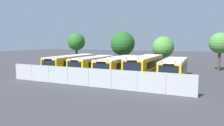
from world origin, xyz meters
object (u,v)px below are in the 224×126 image
at_px(school_bus_1, 93,64).
at_px(tree_1, 123,43).
at_px(school_bus_0, 72,63).
at_px(school_bus_2, 119,65).
at_px(tree_2, 164,47).
at_px(tree_0, 76,42).
at_px(school_bus_3, 145,66).
at_px(school_bus_4, 174,68).
at_px(tree_3, 221,43).

xyz_separation_m(school_bus_1, tree_1, (0.20, 10.55, 2.89)).
height_order(school_bus_0, school_bus_1, school_bus_0).
distance_m(school_bus_2, tree_1, 11.05).
distance_m(school_bus_1, tree_2, 12.09).
xyz_separation_m(tree_0, tree_1, (9.97, 0.60, -0.23)).
bearing_deg(tree_0, school_bus_1, -45.52).
xyz_separation_m(school_bus_1, tree_2, (8.05, 8.71, 2.35)).
xyz_separation_m(school_bus_1, tree_0, (-9.77, 9.95, 3.13)).
relative_size(school_bus_1, school_bus_3, 0.91).
xyz_separation_m(school_bus_4, tree_1, (-10.74, 10.32, 2.89)).
bearing_deg(school_bus_3, school_bus_1, 4.38).
xyz_separation_m(school_bus_0, school_bus_3, (11.17, 0.11, 0.09)).
height_order(school_bus_3, tree_3, tree_3).
relative_size(tree_0, tree_2, 1.17).
bearing_deg(school_bus_2, tree_1, -71.77).
bearing_deg(school_bus_1, tree_0, -44.61).
distance_m(school_bus_0, tree_0, 11.70).
distance_m(school_bus_3, tree_3, 13.78).
height_order(school_bus_4, tree_3, tree_3).
distance_m(tree_1, tree_2, 8.09).
bearing_deg(tree_0, tree_1, 3.43).
relative_size(school_bus_1, tree_0, 1.49).
bearing_deg(school_bus_2, school_bus_3, 179.04).
height_order(school_bus_1, tree_1, tree_1).
xyz_separation_m(school_bus_1, school_bus_3, (7.31, 0.46, 0.12)).
height_order(school_bus_2, tree_2, tree_2).
bearing_deg(tree_1, tree_0, -176.57).
relative_size(school_bus_4, tree_0, 1.48).
bearing_deg(school_bus_0, tree_2, -146.34).
bearing_deg(tree_3, school_bus_3, -131.73).
xyz_separation_m(school_bus_0, tree_3, (20.15, 10.19, 2.86)).
bearing_deg(tree_2, tree_1, 166.82).
bearing_deg(school_bus_1, tree_3, -146.22).
bearing_deg(school_bus_4, tree_0, -25.95).
bearing_deg(school_bus_3, school_bus_4, 177.17).
bearing_deg(tree_1, school_bus_4, -43.84).
distance_m(tree_0, tree_3, 26.08).
height_order(school_bus_3, tree_1, tree_1).
distance_m(school_bus_0, school_bus_2, 7.55).
bearing_deg(school_bus_2, school_bus_0, 0.01).
relative_size(school_bus_2, school_bus_4, 1.19).
relative_size(school_bus_3, tree_2, 1.89).
distance_m(school_bus_1, tree_3, 19.62).
relative_size(school_bus_0, tree_2, 2.02).
bearing_deg(school_bus_1, school_bus_4, -177.89).
relative_size(school_bus_0, school_bus_1, 1.16).
relative_size(tree_0, tree_1, 0.98).
xyz_separation_m(school_bus_2, tree_3, (12.61, 10.07, 2.89)).
distance_m(school_bus_1, tree_0, 14.29).
height_order(school_bus_4, tree_1, tree_1).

